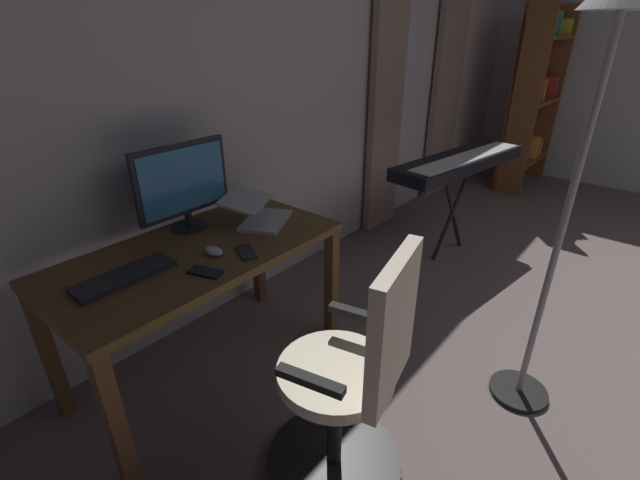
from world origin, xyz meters
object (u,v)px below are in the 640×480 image
at_px(desk, 200,267).
at_px(computer_keyboard, 125,276).
at_px(cell_phone_by_monitor, 246,252).
at_px(bookshelf, 530,100).
at_px(computer_monitor, 183,183).
at_px(floor_lamp, 604,75).
at_px(computer_mouse, 214,251).
at_px(cell_phone_face_up, 205,272).
at_px(office_chair, 352,386).
at_px(piano_keyboard, 460,164).
at_px(laptop, 258,213).

height_order(desk, computer_keyboard, computer_keyboard).
height_order(cell_phone_by_monitor, bookshelf, bookshelf).
xyz_separation_m(computer_monitor, floor_lamp, (-0.76, 1.56, 0.54)).
xyz_separation_m(computer_mouse, bookshelf, (-4.21, 0.10, 0.19)).
bearing_deg(cell_phone_face_up, bookshelf, 161.03).
bearing_deg(bookshelf, cell_phone_face_up, 0.04).
bearing_deg(computer_keyboard, office_chair, 109.45).
bearing_deg(computer_mouse, piano_keyboard, 172.59).
relative_size(computer_keyboard, cell_phone_face_up, 2.82).
height_order(computer_keyboard, piano_keyboard, piano_keyboard).
xyz_separation_m(bookshelf, floor_lamp, (3.34, 1.11, 0.57)).
xyz_separation_m(computer_keyboard, cell_phone_by_monitor, (-0.47, 0.21, -0.01)).
relative_size(desk, computer_monitor, 2.65).
distance_m(desk, bookshelf, 4.24).
bearing_deg(desk, computer_mouse, 96.56).
xyz_separation_m(computer_mouse, cell_phone_by_monitor, (-0.10, 0.10, -0.01)).
bearing_deg(desk, laptop, -179.29).
bearing_deg(laptop, bookshelf, 149.20).
bearing_deg(cell_phone_by_monitor, laptop, -117.08).
bearing_deg(cell_phone_face_up, piano_keyboard, 156.70).
relative_size(computer_keyboard, cell_phone_by_monitor, 2.82).
bearing_deg(computer_monitor, office_chair, 82.80).
height_order(computer_monitor, bookshelf, bookshelf).
xyz_separation_m(computer_monitor, piano_keyboard, (-1.96, 0.61, -0.23)).
height_order(office_chair, computer_mouse, office_chair).
distance_m(computer_mouse, cell_phone_by_monitor, 0.15).
height_order(computer_monitor, computer_mouse, computer_monitor).
height_order(computer_monitor, laptop, computer_monitor).
distance_m(desk, floor_lamp, 1.82).
distance_m(office_chair, cell_phone_by_monitor, 0.77).
height_order(laptop, piano_keyboard, laptop).
xyz_separation_m(computer_keyboard, cell_phone_face_up, (-0.24, 0.22, -0.01)).
bearing_deg(office_chair, computer_mouse, 74.10).
relative_size(desk, computer_mouse, 13.48).
distance_m(computer_keyboard, floor_lamp, 1.97).
bearing_deg(computer_keyboard, cell_phone_face_up, 138.03).
bearing_deg(floor_lamp, computer_mouse, -54.43).
bearing_deg(cell_phone_by_monitor, office_chair, 103.81).
height_order(computer_mouse, cell_phone_by_monitor, computer_mouse).
bearing_deg(cell_phone_face_up, laptop, -175.79).
bearing_deg(cell_phone_face_up, cell_phone_by_monitor, 161.51).
xyz_separation_m(cell_phone_face_up, floor_lamp, (-1.00, 1.11, 0.78)).
height_order(desk, floor_lamp, floor_lamp).
height_order(computer_monitor, piano_keyboard, computer_monitor).
bearing_deg(bookshelf, piano_keyboard, 4.45).
relative_size(office_chair, laptop, 2.52).
height_order(laptop, cell_phone_by_monitor, laptop).
relative_size(piano_keyboard, floor_lamp, 0.70).
height_order(computer_keyboard, cell_phone_by_monitor, computer_keyboard).
relative_size(laptop, bookshelf, 0.22).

